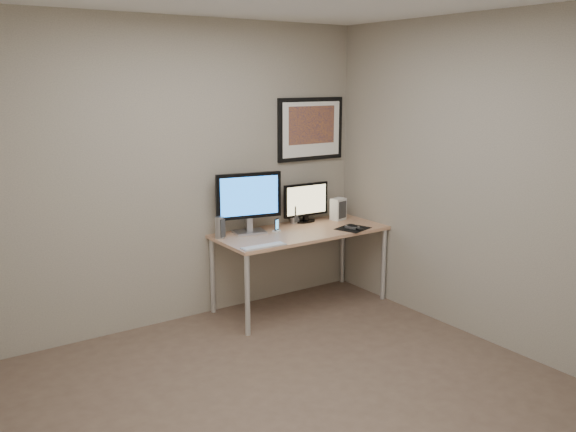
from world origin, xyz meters
name	(u,v)px	position (x,y,z in m)	size (l,w,h in m)	color
floor	(296,395)	(0.00, 0.00, 0.00)	(3.60, 3.60, 0.00)	brown
room	(258,147)	(0.00, 0.45, 1.64)	(3.60, 3.60, 3.60)	white
desk	(301,237)	(1.00, 1.35, 0.66)	(1.60, 0.70, 0.73)	#A97751
framed_art	(311,129)	(1.35, 1.68, 1.62)	(0.75, 0.04, 0.60)	black
monitor_large	(249,200)	(0.56, 1.53, 1.03)	(0.60, 0.25, 0.55)	#AEAEB3
monitor_tv	(306,202)	(1.23, 1.59, 0.94)	(0.49, 0.12, 0.38)	black
speaker_left	(219,228)	(0.25, 1.52, 0.83)	(0.08, 0.08, 0.19)	#AEAEB3
speaker_right	(294,213)	(1.12, 1.63, 0.83)	(0.08, 0.08, 0.19)	#AEAEB3
phone_dock	(277,225)	(0.79, 1.43, 0.79)	(0.06, 0.06, 0.12)	black
keyboard	(264,246)	(0.42, 1.06, 0.74)	(0.39, 0.10, 0.01)	silver
mousepad	(353,228)	(1.44, 1.13, 0.73)	(0.28, 0.25, 0.00)	black
mouse	(352,226)	(1.44, 1.14, 0.75)	(0.07, 0.12, 0.04)	black
remote	(355,228)	(1.45, 1.10, 0.74)	(0.05, 0.19, 0.02)	black
fan_unit	(338,209)	(1.56, 1.50, 0.84)	(0.14, 0.10, 0.22)	silver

